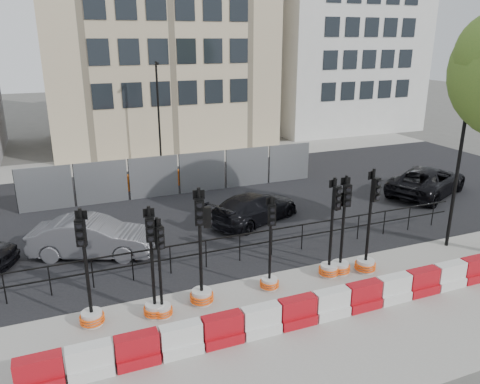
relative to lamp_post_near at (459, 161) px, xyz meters
name	(u,v)px	position (x,y,z in m)	size (l,w,h in m)	color
ground	(254,277)	(-7.50, 0.52, -3.22)	(120.00, 120.00, 0.00)	#51514C
sidewalk_near	(300,328)	(-7.50, -2.48, -3.21)	(40.00, 6.00, 0.02)	gray
road	(191,207)	(-7.50, 7.52, -3.21)	(40.00, 14.00, 0.03)	black
sidewalk_far	(150,161)	(-7.50, 16.52, -3.21)	(40.00, 4.00, 0.02)	gray
building_cream	(153,11)	(-5.50, 22.50, 5.78)	(15.00, 10.06, 18.00)	beige
building_white	(337,28)	(9.50, 22.50, 4.78)	(12.00, 9.06, 16.00)	silver
kerb_railing	(240,243)	(-7.50, 1.72, -2.54)	(18.00, 0.04, 1.00)	black
heras_fencing	(175,177)	(-7.51, 10.32, -2.54)	(14.33, 1.72, 2.00)	gray
lamp_post_far	(159,111)	(-7.00, 15.50, 0.00)	(0.12, 0.56, 6.00)	black
lamp_post_near	(459,161)	(0.00, 0.00, 0.00)	(0.12, 0.56, 6.00)	black
barrier_row	(297,313)	(-7.50, -2.28, -2.86)	(13.60, 0.50, 0.80)	red
traffic_signal_a	(90,303)	(-12.53, -0.26, -2.54)	(0.65, 0.65, 3.31)	beige
traffic_signal_b	(154,292)	(-10.88, -0.47, -2.46)	(0.63, 0.63, 3.20)	beige
traffic_signal_c	(162,297)	(-10.71, -0.57, -2.62)	(0.57, 0.57, 2.91)	beige
traffic_signal_d	(202,278)	(-9.50, -0.34, -2.39)	(0.69, 0.69, 3.49)	beige
traffic_signal_e	(270,271)	(-7.36, -0.33, -2.61)	(0.59, 0.59, 2.98)	beige
traffic_signal_f	(330,254)	(-5.24, -0.32, -2.44)	(0.65, 0.65, 3.30)	beige
traffic_signal_g	(341,255)	(-4.84, -0.32, -2.54)	(0.65, 0.65, 3.31)	beige
traffic_signal_h	(367,252)	(-3.99, -0.51, -2.50)	(0.69, 0.69, 3.48)	beige
car_b	(93,237)	(-12.05, 4.09, -2.53)	(4.44, 2.95, 1.38)	#57575D
car_c	(254,208)	(-5.57, 4.87, -2.60)	(4.61, 3.34, 1.24)	black
car_d	(427,181)	(3.63, 4.96, -2.52)	(5.54, 4.21, 1.40)	black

